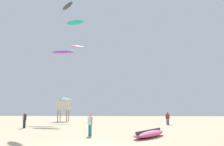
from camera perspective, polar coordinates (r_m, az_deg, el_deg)
The scene contains 10 objects.
ground_plane at distance 13.29m, azimuth -4.15°, elevation -17.24°, with size 120.00×120.00×0.00m, color #C6B28C.
person_foreground at distance 18.16m, azimuth -5.33°, elevation -11.92°, with size 0.39×0.45×1.65m.
person_midground at distance 27.27m, azimuth -20.41°, elevation -10.33°, with size 0.38×0.54×1.68m.
person_left at distance 32.05m, azimuth 13.30°, elevation -10.43°, with size 0.53×0.36×1.61m.
kite_grounded_near at distance 17.49m, azimuth 8.97°, elevation -14.28°, with size 3.24×4.53×0.55m.
lifeguard_tower at distance 41.47m, azimuth -11.60°, elevation -7.15°, with size 2.30×2.30×4.15m.
kite_aloft_1 at distance 32.08m, azimuth -10.71°, elevation 15.64°, with size 2.31×2.81×0.52m.
kite_aloft_2 at distance 40.90m, azimuth -11.75°, elevation 4.99°, with size 3.95×1.42×0.45m.
kite_aloft_4 at distance 48.21m, azimuth -8.41°, elevation 6.33°, with size 3.10×2.05×0.48m.
kite_aloft_5 at distance 46.58m, azimuth -8.93°, elevation 11.97°, with size 3.65×1.99×0.84m.
Camera 1 is at (1.63, -13.05, 1.94)m, focal length 37.78 mm.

